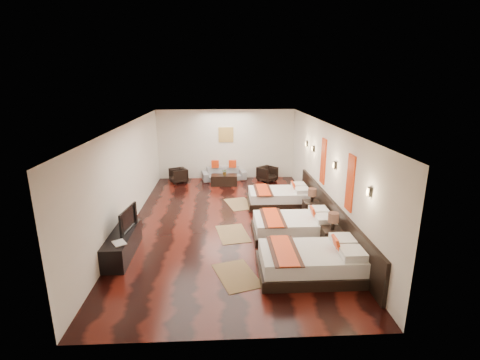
{
  "coord_description": "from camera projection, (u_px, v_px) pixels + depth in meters",
  "views": [
    {
      "loc": [
        -0.15,
        -9.43,
        3.98
      ],
      "look_at": [
        0.36,
        0.55,
        1.1
      ],
      "focal_mm": 26.48,
      "sensor_mm": 36.0,
      "label": 1
    }
  ],
  "objects": [
    {
      "name": "armchair_left",
      "position": [
        178.0,
        175.0,
        13.98
      ],
      "size": [
        0.83,
        0.82,
        0.57
      ],
      "primitive_type": "imported",
      "rotation": [
        0.0,
        0.0,
        -1.12
      ],
      "color": "black",
      "rests_on": "floor"
    },
    {
      "name": "sconce_lounge",
      "position": [
        307.0,
        144.0,
        11.98
      ],
      "size": [
        0.07,
        0.12,
        0.18
      ],
      "color": "black",
      "rests_on": "right_wall"
    },
    {
      "name": "nightstand_b",
      "position": [
        311.0,
        208.0,
        10.41
      ],
      "size": [
        0.46,
        0.46,
        0.9
      ],
      "color": "black",
      "rests_on": "floor"
    },
    {
      "name": "bed_near",
      "position": [
        312.0,
        262.0,
        7.41
      ],
      "size": [
        2.19,
        1.38,
        0.84
      ],
      "color": "black",
      "rests_on": "floor"
    },
    {
      "name": "gold_artwork",
      "position": [
        226.0,
        135.0,
        14.2
      ],
      "size": [
        0.6,
        0.04,
        0.6
      ],
      "primitive_type": "cube",
      "color": "#AD873F",
      "rests_on": "back_wall"
    },
    {
      "name": "coffee_table",
      "position": [
        224.0,
        180.0,
        13.67
      ],
      "size": [
        1.01,
        0.53,
        0.4
      ],
      "primitive_type": "cube",
      "rotation": [
        0.0,
        0.0,
        -0.03
      ],
      "color": "black",
      "rests_on": "floor"
    },
    {
      "name": "back_wall",
      "position": [
        226.0,
        144.0,
        14.33
      ],
      "size": [
        5.5,
        0.01,
        2.8
      ],
      "primitive_type": "cube",
      "color": "silver",
      "rests_on": "floor"
    },
    {
      "name": "nightstand_a",
      "position": [
        332.0,
        237.0,
        8.47
      ],
      "size": [
        0.47,
        0.47,
        0.94
      ],
      "color": "black",
      "rests_on": "floor"
    },
    {
      "name": "jute_mat_far",
      "position": [
        239.0,
        204.0,
        11.62
      ],
      "size": [
        1.04,
        1.35,
        0.01
      ],
      "primitive_type": "cube",
      "rotation": [
        0.0,
        0.0,
        0.27
      ],
      "color": "olive",
      "rests_on": "floor"
    },
    {
      "name": "floor",
      "position": [
        229.0,
        222.0,
        10.16
      ],
      "size": [
        5.5,
        9.5,
        0.01
      ],
      "primitive_type": "cube",
      "color": "black",
      "rests_on": "ground"
    },
    {
      "name": "sofa",
      "position": [
        224.0,
        174.0,
        14.35
      ],
      "size": [
        1.84,
        0.98,
        0.51
      ],
      "primitive_type": "imported",
      "rotation": [
        0.0,
        0.0,
        0.18
      ],
      "color": "gray",
      "rests_on": "floor"
    },
    {
      "name": "ceiling",
      "position": [
        228.0,
        124.0,
        9.38
      ],
      "size": [
        5.5,
        9.5,
        0.01
      ],
      "primitive_type": "cube",
      "color": "white",
      "rests_on": "floor"
    },
    {
      "name": "sconce_mid",
      "position": [
        335.0,
        165.0,
        9.01
      ],
      "size": [
        0.07,
        0.12,
        0.18
      ],
      "color": "black",
      "rests_on": "right_wall"
    },
    {
      "name": "table_plant",
      "position": [
        225.0,
        172.0,
        13.52
      ],
      "size": [
        0.29,
        0.27,
        0.26
      ],
      "primitive_type": "imported",
      "rotation": [
        0.0,
        0.0,
        -0.31
      ],
      "color": "#20521B",
      "rests_on": "coffee_table"
    },
    {
      "name": "orange_panel_b",
      "position": [
        323.0,
        161.0,
        10.11
      ],
      "size": [
        0.04,
        0.4,
        1.3
      ],
      "primitive_type": "cube",
      "color": "#D86014",
      "rests_on": "right_wall"
    },
    {
      "name": "sconce_far",
      "position": [
        313.0,
        149.0,
        11.12
      ],
      "size": [
        0.07,
        0.12,
        0.18
      ],
      "color": "black",
      "rests_on": "right_wall"
    },
    {
      "name": "jute_mat_mid",
      "position": [
        233.0,
        234.0,
        9.39
      ],
      "size": [
        0.95,
        1.31,
        0.01
      ],
      "primitive_type": "cube",
      "rotation": [
        0.0,
        0.0,
        0.17
      ],
      "color": "olive",
      "rests_on": "floor"
    },
    {
      "name": "figurine",
      "position": [
        130.0,
        213.0,
        8.88
      ],
      "size": [
        0.39,
        0.39,
        0.34
      ],
      "primitive_type": "imported",
      "rotation": [
        0.0,
        0.0,
        -0.24
      ],
      "color": "brown",
      "rests_on": "tv_console"
    },
    {
      "name": "armchair_right",
      "position": [
        267.0,
        174.0,
        14.15
      ],
      "size": [
        0.91,
        0.91,
        0.59
      ],
      "primitive_type": "imported",
      "rotation": [
        0.0,
        0.0,
        0.72
      ],
      "color": "black",
      "rests_on": "floor"
    },
    {
      "name": "bed_far",
      "position": [
        280.0,
        197.0,
        11.51
      ],
      "size": [
        2.01,
        1.26,
        0.77
      ],
      "color": "black",
      "rests_on": "floor"
    },
    {
      "name": "sconce_near",
      "position": [
        369.0,
        192.0,
        6.9
      ],
      "size": [
        0.07,
        0.12,
        0.18
      ],
      "color": "black",
      "rests_on": "right_wall"
    },
    {
      "name": "jute_mat_near",
      "position": [
        237.0,
        275.0,
        7.41
      ],
      "size": [
        1.08,
        1.37,
        0.01
      ],
      "primitive_type": "cube",
      "rotation": [
        0.0,
        0.0,
        0.31
      ],
      "color": "olive",
      "rests_on": "floor"
    },
    {
      "name": "tv",
      "position": [
        124.0,
        219.0,
        8.22
      ],
      "size": [
        0.25,
        0.97,
        0.55
      ],
      "primitive_type": "imported",
      "rotation": [
        0.0,
        0.0,
        1.44
      ],
      "color": "black",
      "rests_on": "tv_console"
    },
    {
      "name": "bed_mid",
      "position": [
        294.0,
        226.0,
        9.19
      ],
      "size": [
        2.11,
        1.32,
        0.8
      ],
      "color": "black",
      "rests_on": "floor"
    },
    {
      "name": "book",
      "position": [
        113.0,
        245.0,
        7.54
      ],
      "size": [
        0.38,
        0.41,
        0.03
      ],
      "primitive_type": "imported",
      "rotation": [
        0.0,
        0.0,
        0.57
      ],
      "color": "black",
      "rests_on": "tv_console"
    },
    {
      "name": "left_wall",
      "position": [
        127.0,
        177.0,
        9.64
      ],
      "size": [
        0.01,
        9.5,
        2.8
      ],
      "primitive_type": "cube",
      "color": "silver",
      "rests_on": "floor"
    },
    {
      "name": "headboard_panel",
      "position": [
        331.0,
        216.0,
        9.4
      ],
      "size": [
        0.08,
        6.6,
        0.9
      ],
      "primitive_type": "cube",
      "color": "black",
      "rests_on": "floor"
    },
    {
      "name": "right_wall",
      "position": [
        326.0,
        174.0,
        9.9
      ],
      "size": [
        0.01,
        9.5,
        2.8
      ],
      "primitive_type": "cube",
      "color": "silver",
      "rests_on": "floor"
    },
    {
      "name": "orange_panel_a",
      "position": [
        350.0,
        183.0,
        8.0
      ],
      "size": [
        0.04,
        0.4,
        1.3
      ],
      "primitive_type": "cube",
      "color": "#D86014",
      "rests_on": "right_wall"
    },
    {
      "name": "tv_console",
      "position": [
        122.0,
        244.0,
        8.21
      ],
      "size": [
        0.5,
        1.8,
        0.55
      ],
      "primitive_type": "cube",
      "color": "black",
      "rests_on": "floor"
    }
  ]
}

